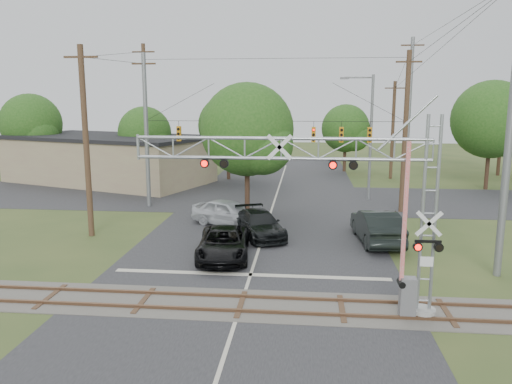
# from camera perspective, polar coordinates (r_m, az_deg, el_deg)

# --- Properties ---
(ground) EXTENTS (160.00, 160.00, 0.00)m
(ground) POSITION_cam_1_polar(r_m,az_deg,el_deg) (18.68, -2.58, -15.24)
(ground) COLOR #374921
(ground) RESTS_ON ground
(road_main) EXTENTS (14.00, 90.00, 0.02)m
(road_main) POSITION_cam_1_polar(r_m,az_deg,el_deg) (27.95, 0.41, -6.33)
(road_main) COLOR #272729
(road_main) RESTS_ON ground
(road_cross) EXTENTS (90.00, 12.00, 0.02)m
(road_cross) POSITION_cam_1_polar(r_m,az_deg,el_deg) (41.51, 2.22, -0.73)
(road_cross) COLOR #272729
(road_cross) RESTS_ON ground
(railroad_track) EXTENTS (90.00, 3.20, 0.17)m
(railroad_track) POSITION_cam_1_polar(r_m,az_deg,el_deg) (20.47, -1.75, -12.74)
(railroad_track) COLOR #545049
(railroad_track) RESTS_ON ground
(crossing_gantry) EXTENTS (11.43, 0.97, 7.61)m
(crossing_gantry) POSITION_cam_1_polar(r_m,az_deg,el_deg) (18.62, 9.30, -0.14)
(crossing_gantry) COLOR #979792
(crossing_gantry) RESTS_ON ground
(traffic_signal_span) EXTENTS (19.34, 0.36, 11.50)m
(traffic_signal_span) POSITION_cam_1_polar(r_m,az_deg,el_deg) (36.75, 3.23, 6.78)
(traffic_signal_span) COLOR gray
(traffic_signal_span) RESTS_ON ground
(pickup_black) EXTENTS (3.10, 5.77, 1.54)m
(pickup_black) POSITION_cam_1_polar(r_m,az_deg,el_deg) (26.03, -3.74, -5.89)
(pickup_black) COLOR black
(pickup_black) RESTS_ON ground
(car_dark) EXTENTS (3.96, 5.69, 1.53)m
(car_dark) POSITION_cam_1_polar(r_m,az_deg,el_deg) (29.93, 0.43, -3.69)
(car_dark) COLOR black
(car_dark) RESTS_ON ground
(sedan_silver) EXTENTS (5.41, 4.02, 1.71)m
(sedan_silver) POSITION_cam_1_polar(r_m,az_deg,el_deg) (32.58, -3.19, -2.36)
(sedan_silver) COLOR #B6BABF
(sedan_silver) RESTS_ON ground
(suv_dark) EXTENTS (2.57, 5.96, 1.91)m
(suv_dark) POSITION_cam_1_polar(r_m,az_deg,el_deg) (29.53, 13.63, -3.81)
(suv_dark) COLOR black
(suv_dark) RESTS_ON ground
(commercial_building) EXTENTS (21.98, 16.09, 4.62)m
(commercial_building) POSITION_cam_1_polar(r_m,az_deg,el_deg) (51.90, -16.50, 3.69)
(commercial_building) COLOR gray
(commercial_building) RESTS_ON ground
(streetlight) EXTENTS (2.68, 0.28, 10.06)m
(streetlight) POSITION_cam_1_polar(r_m,az_deg,el_deg) (41.28, 12.73, 6.81)
(streetlight) COLOR gray
(streetlight) RESTS_ON ground
(utility_poles) EXTENTS (25.36, 29.60, 13.93)m
(utility_poles) POSITION_cam_1_polar(r_m,az_deg,el_deg) (38.25, 5.98, 7.82)
(utility_poles) COLOR #41321E
(utility_poles) RESTS_ON ground
(treeline) EXTENTS (55.44, 28.16, 9.85)m
(treeline) POSITION_cam_1_polar(r_m,az_deg,el_deg) (48.29, 5.32, 7.63)
(treeline) COLOR #3A271A
(treeline) RESTS_ON ground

